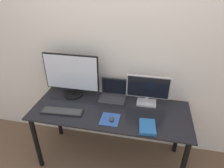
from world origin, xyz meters
name	(u,v)px	position (x,y,z in m)	size (l,w,h in m)	color
wall_back	(117,54)	(0.00, 0.74, 1.25)	(7.00, 0.05, 2.50)	silver
desk	(110,118)	(0.00, 0.34, 0.64)	(1.73, 0.68, 0.76)	black
monitor_left	(71,75)	(-0.51, 0.54, 1.03)	(0.65, 0.23, 0.53)	black
monitor_right	(148,90)	(0.38, 0.54, 0.94)	(0.47, 0.15, 0.35)	#B2B2B7
laptop	(113,94)	(-0.02, 0.59, 0.81)	(0.31, 0.22, 0.23)	#333338
keyboard	(62,111)	(-0.50, 0.19, 0.76)	(0.46, 0.16, 0.02)	black
mousepad	(110,119)	(0.03, 0.18, 0.76)	(0.19, 0.21, 0.00)	#2D519E
mouse	(112,119)	(0.06, 0.16, 0.78)	(0.04, 0.07, 0.03)	#333333
book	(147,127)	(0.41, 0.13, 0.77)	(0.17, 0.23, 0.03)	#235B9E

